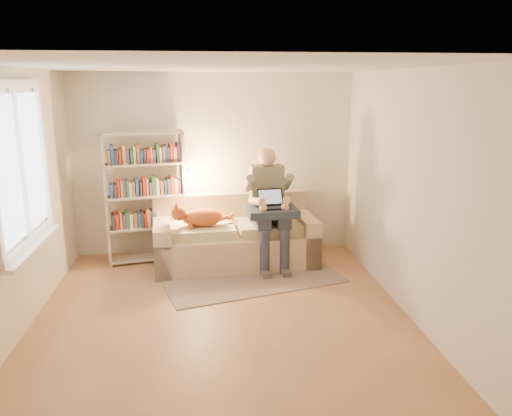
{
  "coord_description": "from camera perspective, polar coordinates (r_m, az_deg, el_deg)",
  "views": [
    {
      "loc": [
        -0.18,
        -4.92,
        2.44
      ],
      "look_at": [
        0.47,
        1.0,
        0.95
      ],
      "focal_mm": 35.0,
      "sensor_mm": 36.0,
      "label": 1
    }
  ],
  "objects": [
    {
      "name": "sofa",
      "position": [
        6.95,
        -2.47,
        -3.6
      ],
      "size": [
        2.26,
        1.15,
        0.93
      ],
      "rotation": [
        0.0,
        0.0,
        0.08
      ],
      "color": "#CBB18F",
      "rests_on": "floor"
    },
    {
      "name": "wall_back",
      "position": [
        7.26,
        -4.81,
        4.95
      ],
      "size": [
        4.0,
        0.02,
        2.6
      ],
      "primitive_type": "cube",
      "color": "silver",
      "rests_on": "floor"
    },
    {
      "name": "wall_right",
      "position": [
        5.5,
        17.21,
        1.43
      ],
      "size": [
        0.02,
        4.5,
        2.6
      ],
      "primitive_type": "cube",
      "color": "silver",
      "rests_on": "floor"
    },
    {
      "name": "ceiling",
      "position": [
        4.93,
        -4.36,
        15.85
      ],
      "size": [
        4.0,
        4.5,
        0.02
      ],
      "primitive_type": "cube",
      "color": "white",
      "rests_on": "wall_back"
    },
    {
      "name": "person",
      "position": [
        6.72,
        1.48,
        0.77
      ],
      "size": [
        0.49,
        0.75,
        1.6
      ],
      "rotation": [
        0.0,
        0.0,
        0.08
      ],
      "color": "gray",
      "rests_on": "sofa"
    },
    {
      "name": "bookshelf",
      "position": [
        7.01,
        -12.55,
        1.94
      ],
      "size": [
        1.25,
        0.5,
        1.83
      ],
      "rotation": [
        0.0,
        0.0,
        0.21
      ],
      "color": "#BEB190",
      "rests_on": "floor"
    },
    {
      "name": "blanket",
      "position": [
        6.6,
        2.2,
        -0.35
      ],
      "size": [
        0.7,
        0.59,
        0.1
      ],
      "primitive_type": "cube",
      "rotation": [
        0.0,
        0.0,
        0.08
      ],
      "color": "#242F40",
      "rests_on": "person"
    },
    {
      "name": "cat",
      "position": [
        6.65,
        -6.9,
        -1.05
      ],
      "size": [
        0.81,
        0.33,
        0.3
      ],
      "rotation": [
        0.0,
        0.0,
        0.08
      ],
      "color": "orange",
      "rests_on": "sofa"
    },
    {
      "name": "laptop",
      "position": [
        6.58,
        2.19,
        0.63
      ],
      "size": [
        0.36,
        0.34,
        0.27
      ],
      "rotation": [
        0.0,
        0.0,
        0.08
      ],
      "color": "black",
      "rests_on": "blanket"
    },
    {
      "name": "wall_front",
      "position": [
        2.91,
        -2.26,
        -9.04
      ],
      "size": [
        4.0,
        0.02,
        2.6
      ],
      "primitive_type": "cube",
      "color": "silver",
      "rests_on": "floor"
    },
    {
      "name": "floor",
      "position": [
        5.5,
        -3.85,
        -12.36
      ],
      "size": [
        4.5,
        4.5,
        0.0
      ],
      "primitive_type": "plane",
      "color": "#996B45",
      "rests_on": "ground"
    },
    {
      "name": "wall_left",
      "position": [
        5.37,
        -25.93,
        0.33
      ],
      "size": [
        0.02,
        4.5,
        2.6
      ],
      "primitive_type": "cube",
      "color": "silver",
      "rests_on": "floor"
    },
    {
      "name": "rug",
      "position": [
        6.56,
        -0.76,
        -7.74
      ],
      "size": [
        2.5,
        1.87,
        0.01
      ],
      "primitive_type": "cube",
      "rotation": [
        0.0,
        0.0,
        0.27
      ],
      "color": "gray",
      "rests_on": "floor"
    },
    {
      "name": "window",
      "position": [
        5.52,
        -24.82,
        1.6
      ],
      "size": [
        0.12,
        1.52,
        1.69
      ],
      "color": "white",
      "rests_on": "wall_left"
    }
  ]
}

